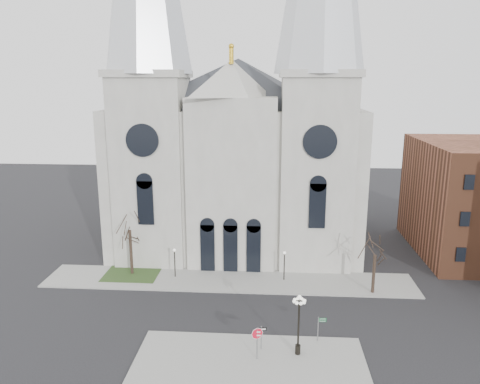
# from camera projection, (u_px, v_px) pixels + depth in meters

# --- Properties ---
(ground) EXTENTS (160.00, 160.00, 0.00)m
(ground) POSITION_uv_depth(u_px,v_px,m) (217.00, 335.00, 40.24)
(ground) COLOR black
(ground) RESTS_ON ground
(sidewalk_near) EXTENTS (18.00, 10.00, 0.14)m
(sidewalk_near) POSITION_uv_depth(u_px,v_px,m) (249.00, 370.00, 35.18)
(sidewalk_near) COLOR gray
(sidewalk_near) RESTS_ON ground
(sidewalk_far) EXTENTS (40.00, 6.00, 0.14)m
(sidewalk_far) POSITION_uv_depth(u_px,v_px,m) (229.00, 280.00, 50.89)
(sidewalk_far) COLOR gray
(sidewalk_far) RESTS_ON ground
(grass_patch) EXTENTS (6.00, 5.00, 0.18)m
(grass_patch) POSITION_uv_depth(u_px,v_px,m) (132.00, 274.00, 52.58)
(grass_patch) COLOR #283F1B
(grass_patch) RESTS_ON ground
(cathedral) EXTENTS (33.00, 26.66, 54.00)m
(cathedral) POSITION_uv_depth(u_px,v_px,m) (237.00, 103.00, 58.08)
(cathedral) COLOR #A3A197
(cathedral) RESTS_ON ground
(bg_building_brick) EXTENTS (14.00, 18.00, 14.00)m
(bg_building_brick) POSITION_uv_depth(u_px,v_px,m) (477.00, 199.00, 57.96)
(bg_building_brick) COLOR brown
(bg_building_brick) RESTS_ON ground
(tree_left) EXTENTS (3.20, 3.20, 7.50)m
(tree_left) POSITION_uv_depth(u_px,v_px,m) (130.00, 227.00, 51.29)
(tree_left) COLOR black
(tree_left) RESTS_ON ground
(tree_right) EXTENTS (3.20, 3.20, 6.00)m
(tree_right) POSITION_uv_depth(u_px,v_px,m) (375.00, 252.00, 46.93)
(tree_right) COLOR black
(tree_right) RESTS_ON ground
(ped_lamp_left) EXTENTS (0.32, 0.32, 3.26)m
(ped_lamp_left) POSITION_uv_depth(u_px,v_px,m) (175.00, 258.00, 51.24)
(ped_lamp_left) COLOR black
(ped_lamp_left) RESTS_ON sidewalk_far
(ped_lamp_right) EXTENTS (0.32, 0.32, 3.26)m
(ped_lamp_right) POSITION_uv_depth(u_px,v_px,m) (284.00, 261.00, 50.45)
(ped_lamp_right) COLOR black
(ped_lamp_right) RESTS_ON sidewalk_far
(stop_sign) EXTENTS (0.97, 0.10, 2.68)m
(stop_sign) POSITION_uv_depth(u_px,v_px,m) (257.00, 337.00, 36.09)
(stop_sign) COLOR slate
(stop_sign) RESTS_ON sidewalk_near
(globe_lamp) EXTENTS (1.31, 1.31, 5.07)m
(globe_lamp) POSITION_uv_depth(u_px,v_px,m) (299.00, 317.00, 36.43)
(globe_lamp) COLOR black
(globe_lamp) RESTS_ON sidewalk_near
(one_way_sign) EXTENTS (0.87, 0.21, 2.02)m
(one_way_sign) POSITION_uv_depth(u_px,v_px,m) (261.00, 333.00, 37.55)
(one_way_sign) COLOR slate
(one_way_sign) RESTS_ON sidewalk_near
(street_name_sign) EXTENTS (0.70, 0.11, 2.19)m
(street_name_sign) POSITION_uv_depth(u_px,v_px,m) (319.00, 327.00, 38.70)
(street_name_sign) COLOR slate
(street_name_sign) RESTS_ON sidewalk_near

